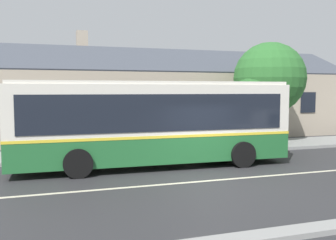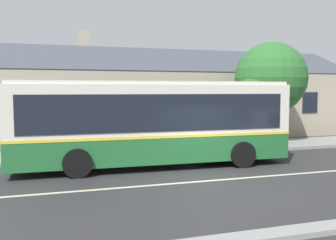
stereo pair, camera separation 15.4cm
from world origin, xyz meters
TOP-DOWN VIEW (x-y plane):
  - ground_plane at (0.00, 0.00)m, footprint 300.00×300.00m
  - sidewalk_far at (0.00, 6.00)m, footprint 60.00×3.00m
  - curb_near at (0.00, -4.75)m, footprint 60.00×0.50m
  - lane_divider_stripe at (0.00, 0.00)m, footprint 60.00×0.16m
  - community_building at (2.98, 13.01)m, footprint 22.32×8.39m
  - transit_bus at (-1.39, 2.90)m, footprint 10.67×2.96m
  - street_tree_primary at (6.15, 6.64)m, footprint 3.94×3.89m

SIDE VIEW (x-z plane):
  - ground_plane at x=0.00m, z-range 0.00..0.00m
  - lane_divider_stripe at x=0.00m, z-range 0.00..0.01m
  - curb_near at x=0.00m, z-range 0.00..0.12m
  - sidewalk_far at x=0.00m, z-range 0.00..0.15m
  - transit_bus at x=-1.39m, z-range 0.12..3.40m
  - community_building at x=2.98m, z-range -1.27..5.47m
  - street_tree_primary at x=6.15m, z-range 0.71..6.26m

